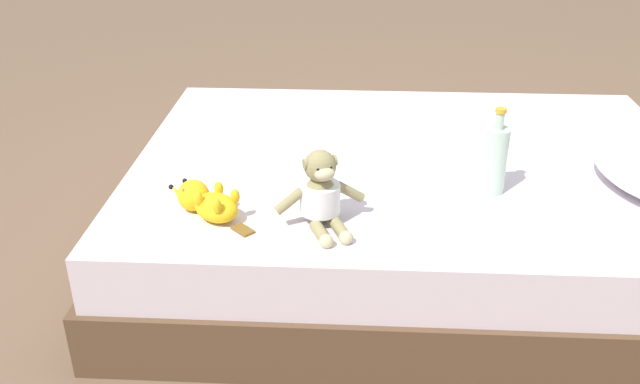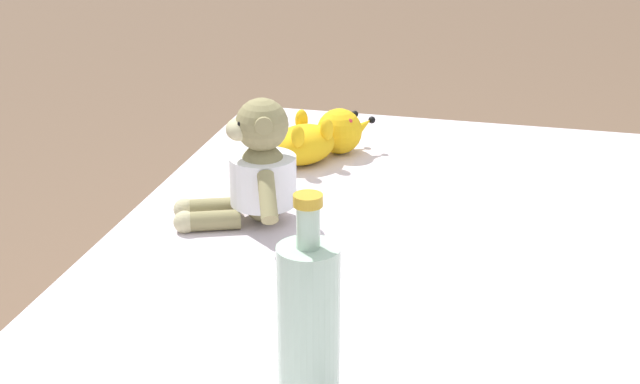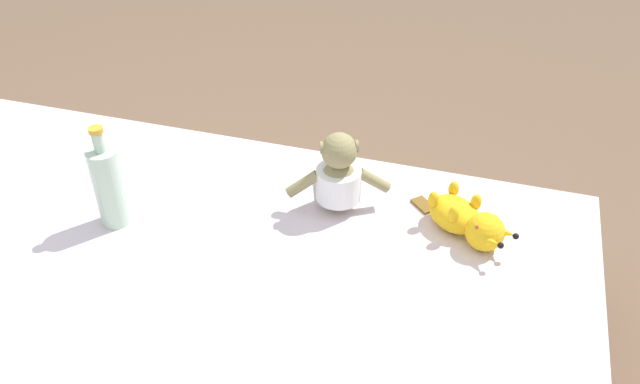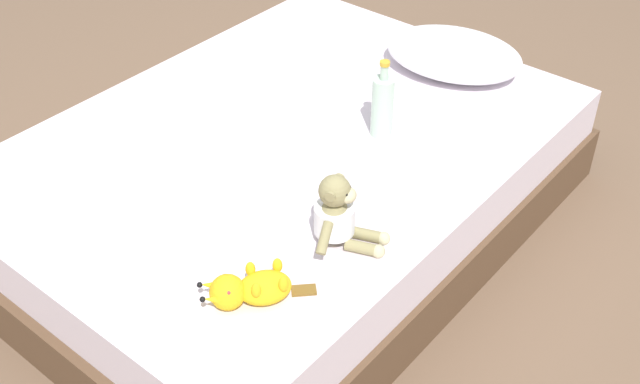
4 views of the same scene
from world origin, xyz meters
name	(u,v)px [view 3 (image 3 of 4)]	position (x,y,z in m)	size (l,w,h in m)	color
bed	(160,364)	(0.00, 0.00, 0.20)	(1.53, 2.09, 0.41)	brown
plush_monkey	(338,176)	(0.50, -0.32, 0.50)	(0.25, 0.28, 0.24)	#8E8456
plush_yellow_creature	(467,221)	(0.47, -0.67, 0.45)	(0.24, 0.30, 0.10)	yellow
glass_bottle	(109,186)	(0.26, 0.23, 0.52)	(0.08, 0.08, 0.29)	#B2D1B7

